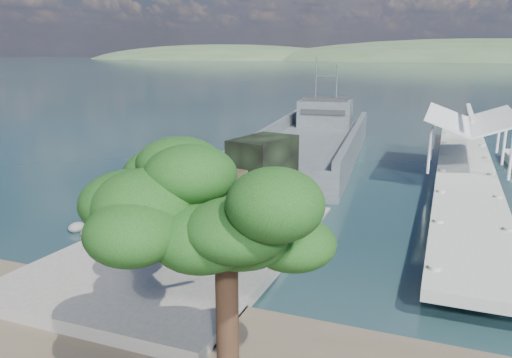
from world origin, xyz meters
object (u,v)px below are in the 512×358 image
Objects in this scene: pier at (466,160)px; military_truck at (248,178)px; overhang_tree at (215,204)px; soldier at (142,205)px; landing_craft at (310,149)px.

pier reaches higher than military_truck.
pier is 5.61× the size of overhang_tree.
pier is 4.67× the size of military_truck.
military_truck is at bearing 25.57° from soldier.
pier is 1.30× the size of landing_craft.
soldier is at bearing 131.68° from overhang_tree.
military_truck is at bearing -91.71° from landing_craft.
landing_craft is at bearing 106.18° from military_truck.
soldier is 0.20× the size of overhang_tree.
overhang_tree is (9.92, -11.15, 4.41)m from soldier.
landing_craft is at bearing 72.99° from soldier.
soldier is 15.56m from overhang_tree.
landing_craft reaches higher than overhang_tree.
pier reaches higher than soldier.
pier is 24.74m from soldier.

